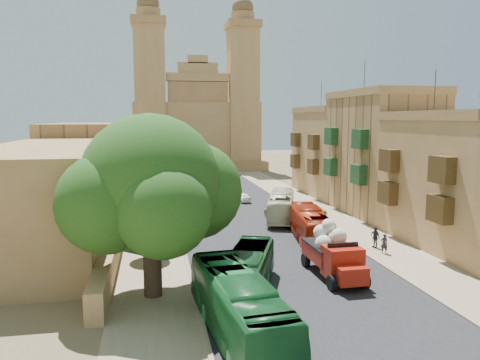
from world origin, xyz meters
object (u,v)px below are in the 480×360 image
object	(u,v)px
street_tree_b	(147,193)
street_tree_c	(148,174)
church	(195,124)
car_white_a	(197,214)
car_blue_a	(254,244)
street_tree_d	(148,166)
ficus_tree	(152,190)
car_white_b	(242,197)
street_tree_a	(145,218)
red_truck	(334,253)
pedestrian_c	(375,237)
bus_green_north	(246,274)
bus_red_east	(310,225)
olive_pickup	(309,217)
car_blue_b	(186,175)
car_cream	(283,212)
bus_cream_east	(281,206)
pedestrian_a	(384,244)
car_dkblue	(189,183)
bus_green_south	(238,307)

from	to	relation	value
street_tree_b	street_tree_c	size ratio (longest dim) A/B	0.85
church	car_white_a	size ratio (longest dim) A/B	8.64
car_white_a	car_blue_a	bearing A→B (deg)	-95.52
street_tree_d	ficus_tree	bearing A→B (deg)	-89.22
church	car_white_b	size ratio (longest dim) A/B	10.25
street_tree_a	street_tree_d	size ratio (longest dim) A/B	0.90
red_truck	pedestrian_c	size ratio (longest dim) A/B	3.62
bus_green_north	bus_red_east	bearing A→B (deg)	76.36
street_tree_a	olive_pickup	distance (m)	17.94
ficus_tree	car_white_b	xyz separation A→B (m)	(11.29, 30.67, -5.89)
ficus_tree	street_tree_d	bearing A→B (deg)	90.78
church	car_blue_b	world-z (taller)	church
street_tree_c	car_blue_b	bearing A→B (deg)	74.94
car_blue_a	car_cream	size ratio (longest dim) A/B	0.72
red_truck	car_blue_b	size ratio (longest dim) A/B	1.61
ficus_tree	street_tree_d	distance (m)	44.10
street_tree_d	car_blue_a	bearing A→B (deg)	-76.65
bus_red_east	ficus_tree	bearing A→B (deg)	46.72
bus_cream_east	church	bearing A→B (deg)	-67.83
bus_red_east	car_white_a	bearing A→B (deg)	-39.60
church	street_tree_d	world-z (taller)	church
street_tree_a	car_white_b	xyz separation A→B (m)	(11.89, 22.68, -2.50)
olive_pickup	pedestrian_a	bearing A→B (deg)	-75.42
bus_cream_east	car_dkblue	world-z (taller)	bus_cream_east
street_tree_d	pedestrian_c	bearing A→B (deg)	-63.02
street_tree_c	car_white_b	world-z (taller)	street_tree_c
street_tree_d	car_white_b	size ratio (longest dim) A/B	1.46
pedestrian_c	bus_green_south	bearing A→B (deg)	-61.14
olive_pickup	pedestrian_a	distance (m)	10.67
car_blue_a	car_blue_b	bearing A→B (deg)	103.31
church	ficus_tree	xyz separation A→B (m)	(-9.40, -74.61, -3.02)
car_dkblue	car_blue_b	distance (m)	12.09
street_tree_c	bus_cream_east	size ratio (longest dim) A/B	0.54
church	olive_pickup	bearing A→B (deg)	-84.24
street_tree_b	ficus_tree	bearing A→B (deg)	-88.29
car_cream	olive_pickup	bearing A→B (deg)	93.49
pedestrian_a	street_tree_c	bearing A→B (deg)	-44.69
street_tree_b	car_blue_a	xyz separation A→B (m)	(8.51, -11.88, -2.53)
car_dkblue	pedestrian_a	xyz separation A→B (m)	(12.46, -38.29, 0.08)
car_white_b	bus_green_north	bearing A→B (deg)	67.14
red_truck	bus_cream_east	size ratio (longest dim) A/B	0.63
car_white_a	bus_red_east	bearing A→B (deg)	-68.85
bus_red_east	car_blue_a	distance (m)	6.19
olive_pickup	pedestrian_c	world-z (taller)	olive_pickup
pedestrian_a	car_blue_b	bearing A→B (deg)	-66.40
street_tree_b	car_blue_a	world-z (taller)	street_tree_b
ficus_tree	car_white_a	xyz separation A→B (m)	(4.49, 20.69, -5.80)
car_white_a	car_cream	size ratio (longest dim) A/B	0.82
street_tree_c	olive_pickup	bearing A→B (deg)	-45.16
church	car_blue_b	xyz separation A→B (m)	(-3.53, -18.55, -8.84)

